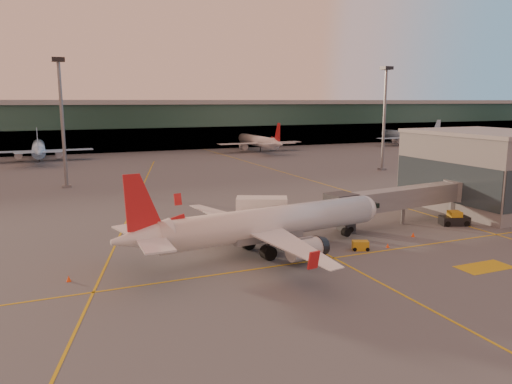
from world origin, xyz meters
name	(u,v)px	position (x,y,z in m)	size (l,w,h in m)	color
ground	(317,279)	(0.00, 0.00, 0.00)	(600.00, 600.00, 0.00)	#4C4F54
taxi_markings	(151,202)	(-7.32, 44.49, 0.01)	(100.12, 173.00, 0.01)	gold
terminal	(114,125)	(0.00, 141.79, 8.76)	(400.00, 20.00, 17.60)	#19382D
gate_building	(487,170)	(41.93, 17.93, 6.29)	(18.40, 22.40, 12.60)	slate
mast_west_near	(62,113)	(-20.00, 66.00, 14.86)	(2.40, 2.40, 25.60)	slate
mast_east_near	(385,111)	(55.00, 62.00, 14.86)	(2.40, 2.40, 25.60)	slate
distant_aircraft_row	(54,160)	(-21.00, 118.00, 0.00)	(290.00, 34.00, 13.00)	#98CBFF
main_airplane	(264,225)	(-1.42, 9.76, 3.36)	(34.27, 30.99, 10.35)	silver
jet_bridge	(410,198)	(23.78, 14.84, 3.62)	(26.63, 6.36, 5.35)	slate
catering_truck	(262,214)	(1.55, 16.84, 2.88)	(7.10, 5.29, 5.06)	#9D3716
gpu_cart	(360,246)	(9.49, 6.30, 0.54)	(2.19, 1.79, 1.11)	gold
pushback_tug	(454,219)	(28.76, 11.14, 0.81)	(4.32, 3.24, 1.98)	black
cone_nose	(413,235)	(19.19, 8.50, 0.28)	(0.45, 0.45, 0.58)	#FF470D
cone_tail	(69,279)	(-22.63, 8.89, 0.29)	(0.47, 0.47, 0.60)	#FF470D
cone_wing_left	(215,217)	(-1.12, 28.30, 0.25)	(0.40, 0.40, 0.51)	#FF470D
cone_fwd	(388,246)	(13.12, 5.88, 0.25)	(0.40, 0.40, 0.51)	#FF470D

